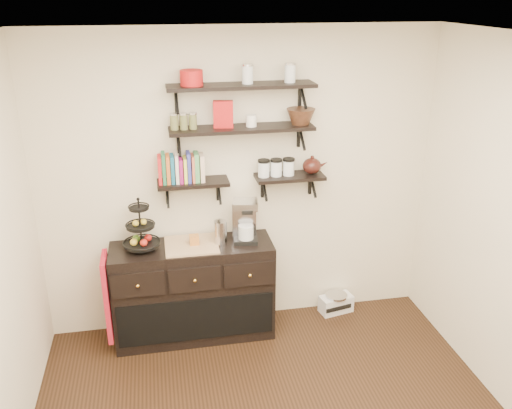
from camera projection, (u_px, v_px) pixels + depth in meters
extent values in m
cube|color=white|center=(293.00, 45.00, 2.69)|extent=(3.50, 3.50, 0.02)
cube|color=beige|center=(240.00, 184.00, 4.79)|extent=(3.50, 0.02, 2.70)
cube|color=black|center=(241.00, 86.00, 4.34)|extent=(1.20, 0.27, 0.03)
cube|color=black|center=(176.00, 100.00, 4.40)|extent=(0.02, 0.03, 0.20)
cube|color=black|center=(300.00, 95.00, 4.58)|extent=(0.02, 0.03, 0.20)
cube|color=black|center=(242.00, 129.00, 4.47)|extent=(1.20, 0.27, 0.03)
cube|color=black|center=(178.00, 141.00, 4.53)|extent=(0.02, 0.03, 0.20)
cube|color=black|center=(299.00, 136.00, 4.71)|extent=(0.02, 0.03, 0.20)
cube|color=black|center=(193.00, 183.00, 4.57)|extent=(0.60, 0.25, 0.03)
cube|color=black|center=(167.00, 193.00, 4.68)|extent=(0.02, 0.03, 0.20)
cube|color=black|center=(218.00, 189.00, 4.75)|extent=(0.03, 0.03, 0.20)
cube|color=black|center=(290.00, 177.00, 4.72)|extent=(0.60, 0.25, 0.03)
cube|color=black|center=(262.00, 186.00, 4.82)|extent=(0.03, 0.03, 0.20)
cube|color=black|center=(310.00, 183.00, 4.90)|extent=(0.02, 0.03, 0.20)
cube|color=red|center=(161.00, 171.00, 4.49)|extent=(0.02, 0.15, 0.20)
cube|color=#246B43|center=(165.00, 169.00, 4.49)|extent=(0.03, 0.15, 0.24)
cube|color=#C25B21|center=(170.00, 170.00, 4.50)|extent=(0.04, 0.15, 0.21)
cube|color=#175C7D|center=(174.00, 168.00, 4.50)|extent=(0.03, 0.15, 0.25)
cube|color=beige|center=(178.00, 169.00, 4.51)|extent=(0.03, 0.15, 0.22)
cube|color=#951762|center=(183.00, 167.00, 4.51)|extent=(0.04, 0.15, 0.26)
cube|color=#DFDF42|center=(188.00, 168.00, 4.52)|extent=(0.03, 0.15, 0.23)
cube|color=#34379D|center=(192.00, 170.00, 4.53)|extent=(0.03, 0.15, 0.20)
cube|color=#C86041|center=(197.00, 167.00, 4.53)|extent=(0.04, 0.15, 0.24)
cube|color=#4D9658|center=(202.00, 168.00, 4.54)|extent=(0.03, 0.15, 0.21)
cube|color=beige|center=(206.00, 166.00, 4.54)|extent=(0.03, 0.15, 0.25)
cylinder|color=silver|center=(264.00, 169.00, 4.65)|extent=(0.10, 0.10, 0.13)
cylinder|color=silver|center=(276.00, 169.00, 4.67)|extent=(0.10, 0.10, 0.13)
cylinder|color=silver|center=(289.00, 168.00, 4.69)|extent=(0.10, 0.10, 0.13)
cube|color=black|center=(194.00, 291.00, 4.83)|extent=(1.40, 0.45, 0.90)
cube|color=tan|center=(191.00, 245.00, 4.66)|extent=(0.45, 0.41, 0.02)
sphere|color=gold|center=(138.00, 286.00, 4.42)|extent=(0.04, 0.04, 0.04)
sphere|color=gold|center=(195.00, 281.00, 4.50)|extent=(0.04, 0.04, 0.04)
sphere|color=gold|center=(250.00, 275.00, 4.58)|extent=(0.04, 0.04, 0.04)
cylinder|color=black|center=(140.00, 225.00, 4.50)|extent=(0.01, 0.01, 0.45)
cylinder|color=black|center=(142.00, 244.00, 4.57)|extent=(0.31, 0.31, 0.01)
cylinder|color=black|center=(140.00, 226.00, 4.51)|extent=(0.24, 0.24, 0.02)
cylinder|color=black|center=(139.00, 208.00, 4.45)|extent=(0.16, 0.16, 0.02)
sphere|color=#B21914|center=(148.00, 238.00, 4.60)|extent=(0.06, 0.06, 0.06)
sphere|color=gold|center=(136.00, 223.00, 4.49)|extent=(0.05, 0.05, 0.05)
cube|color=#B26A29|center=(194.00, 240.00, 4.65)|extent=(0.08, 0.08, 0.08)
cube|color=black|center=(246.00, 239.00, 4.74)|extent=(0.23, 0.22, 0.04)
cube|color=silver|center=(244.00, 220.00, 4.74)|extent=(0.22, 0.11, 0.32)
cube|color=silver|center=(245.00, 204.00, 4.61)|extent=(0.23, 0.22, 0.07)
cylinder|color=silver|center=(246.00, 232.00, 4.69)|extent=(0.15, 0.15, 0.12)
cylinder|color=silver|center=(221.00, 233.00, 4.65)|extent=(0.11, 0.11, 0.22)
cube|color=#A2111A|center=(108.00, 297.00, 4.58)|extent=(0.04, 0.32, 0.75)
cube|color=silver|center=(336.00, 304.00, 5.31)|extent=(0.34, 0.22, 0.17)
cylinder|color=silver|center=(336.00, 295.00, 5.27)|extent=(0.25, 0.25, 0.02)
cube|color=black|center=(339.00, 308.00, 5.23)|extent=(0.27, 0.07, 0.04)
cube|color=#B51415|center=(223.00, 114.00, 4.40)|extent=(0.17, 0.08, 0.22)
cylinder|color=white|center=(251.00, 121.00, 4.46)|extent=(0.09, 0.09, 0.10)
cylinder|color=#B51415|center=(191.00, 78.00, 4.24)|extent=(0.18, 0.18, 0.12)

